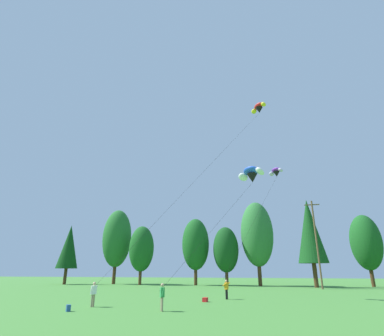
# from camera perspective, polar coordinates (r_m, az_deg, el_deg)

# --- Properties ---
(treeline_tree_a) EXTENTS (4.07, 4.07, 11.25)m
(treeline_tree_a) POSITION_cam_1_polar(r_m,az_deg,el_deg) (66.88, -22.19, -13.57)
(treeline_tree_a) COLOR #472D19
(treeline_tree_a) RESTS_ON ground_plane
(treeline_tree_b) EXTENTS (5.76, 5.76, 14.66)m
(treeline_tree_b) POSITION_cam_1_polar(r_m,az_deg,el_deg) (65.85, -13.97, -12.71)
(treeline_tree_b) COLOR #472D19
(treeline_tree_b) RESTS_ON ground_plane
(treeline_tree_c) EXTENTS (4.72, 4.72, 10.80)m
(treeline_tree_c) POSITION_cam_1_polar(r_m,az_deg,el_deg) (61.01, -9.50, -14.76)
(treeline_tree_c) COLOR #472D19
(treeline_tree_c) RESTS_ON ground_plane
(treeline_tree_d) EXTENTS (5.04, 5.04, 11.98)m
(treeline_tree_d) POSITION_cam_1_polar(r_m,az_deg,el_deg) (58.74, 0.67, -14.16)
(treeline_tree_d) COLOR #472D19
(treeline_tree_d) RESTS_ON ground_plane
(treeline_tree_e) EXTENTS (4.53, 4.53, 10.12)m
(treeline_tree_e) POSITION_cam_1_polar(r_m,az_deg,el_deg) (56.77, 6.40, -15.03)
(treeline_tree_e) COLOR #472D19
(treeline_tree_e) RESTS_ON ground_plane
(treeline_tree_f) EXTENTS (5.73, 5.73, 14.56)m
(treeline_tree_f) POSITION_cam_1_polar(r_m,az_deg,el_deg) (57.16, 12.15, -12.05)
(treeline_tree_f) COLOR #472D19
(treeline_tree_f) RESTS_ON ground_plane
(treeline_tree_g) EXTENTS (4.68, 4.68, 14.00)m
(treeline_tree_g) POSITION_cam_1_polar(r_m,az_deg,el_deg) (54.67, 21.33, -10.95)
(treeline_tree_g) COLOR #472D19
(treeline_tree_g) RESTS_ON ground_plane
(treeline_tree_h) EXTENTS (4.96, 4.96, 11.72)m
(treeline_tree_h) POSITION_cam_1_polar(r_m,az_deg,el_deg) (60.56, 29.96, -12.02)
(treeline_tree_h) COLOR #472D19
(treeline_tree_h) RESTS_ON ground_plane
(utility_pole) EXTENTS (2.20, 0.26, 12.74)m
(utility_pole) POSITION_cam_1_polar(r_m,az_deg,el_deg) (49.72, 22.43, -12.64)
(utility_pole) COLOR brown
(utility_pole) RESTS_ON ground_plane
(kite_flyer_near) EXTENTS (0.30, 0.59, 1.69)m
(kite_flyer_near) POSITION_cam_1_polar(r_m,az_deg,el_deg) (24.90, -18.07, -21.37)
(kite_flyer_near) COLOR gray
(kite_flyer_near) RESTS_ON ground_plane
(kite_flyer_mid) EXTENTS (0.48, 0.58, 1.69)m
(kite_flyer_mid) POSITION_cam_1_polar(r_m,az_deg,el_deg) (21.45, -5.66, -22.69)
(kite_flyer_mid) COLOR gray
(kite_flyer_mid) RESTS_ON ground_plane
(kite_flyer_far) EXTENTS (0.68, 0.70, 1.69)m
(kite_flyer_far) POSITION_cam_1_polar(r_m,az_deg,el_deg) (30.19, 6.51, -21.50)
(kite_flyer_far) COLOR black
(kite_flyer_far) RESTS_ON ground_plane
(parafoil_kite_high_red_yellow) EXTENTS (13.95, 17.30, 22.92)m
(parafoil_kite_high_red_yellow) POSITION_cam_1_polar(r_m,az_deg,el_deg) (42.66, 12.46, 10.95)
(parafoil_kite_high_red_yellow) COLOR red
(parafoil_kite_mid_blue_white) EXTENTS (7.43, 12.27, 11.79)m
(parafoil_kite_mid_blue_white) POSITION_cam_1_polar(r_m,az_deg,el_deg) (32.30, 11.16, -1.17)
(parafoil_kite_mid_blue_white) COLOR blue
(parafoil_kite_far_purple) EXTENTS (7.10, 11.59, 14.14)m
(parafoil_kite_far_purple) POSITION_cam_1_polar(r_m,az_deg,el_deg) (42.25, 15.58, -0.75)
(parafoil_kite_far_purple) COLOR purple
(backpack) EXTENTS (0.40, 0.39, 0.40)m
(backpack) POSITION_cam_1_polar(r_m,az_deg,el_deg) (22.78, -22.28, -23.25)
(backpack) COLOR #234C89
(backpack) RESTS_ON ground_plane
(picnic_cooler) EXTENTS (0.42, 0.56, 0.34)m
(picnic_cooler) POSITION_cam_1_polar(r_m,az_deg,el_deg) (27.70, 2.49, -23.56)
(picnic_cooler) COLOR red
(picnic_cooler) RESTS_ON ground_plane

